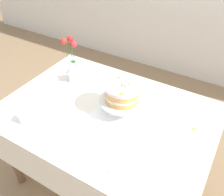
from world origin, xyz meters
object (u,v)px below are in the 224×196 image
object	(u,v)px
cake_stand	(122,102)
layer_cake	(122,93)
dining_table	(104,124)
flower_vase	(72,66)
teacup	(25,118)

from	to	relation	value
cake_stand	layer_cake	size ratio (longest dim) A/B	1.30
dining_table	flower_vase	bearing A→B (deg)	153.17
dining_table	cake_stand	distance (m)	0.21
dining_table	flower_vase	world-z (taller)	flower_vase
teacup	dining_table	bearing A→B (deg)	38.72
cake_stand	flower_vase	bearing A→B (deg)	165.99
dining_table	cake_stand	size ratio (longest dim) A/B	4.83
dining_table	cake_stand	bearing A→B (deg)	45.54
dining_table	teacup	size ratio (longest dim) A/B	11.22
cake_stand	flower_vase	world-z (taller)	flower_vase
layer_cake	teacup	size ratio (longest dim) A/B	1.79
flower_vase	teacup	bearing A→B (deg)	-87.53
layer_cake	teacup	world-z (taller)	layer_cake
layer_cake	flower_vase	distance (m)	0.51
dining_table	flower_vase	distance (m)	0.51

